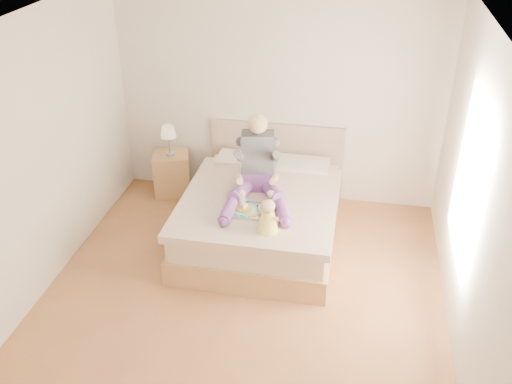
% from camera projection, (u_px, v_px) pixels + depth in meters
% --- Properties ---
extents(room, '(4.02, 4.22, 2.71)m').
position_uv_depth(room, '(250.00, 161.00, 5.05)').
color(room, brown).
rests_on(room, ground).
extents(bed, '(1.70, 2.18, 1.00)m').
position_uv_depth(bed, '(262.00, 212.00, 6.57)').
color(bed, '#A0774A').
rests_on(bed, ground).
extents(nightstand, '(0.56, 0.52, 0.56)m').
position_uv_depth(nightstand, '(172.00, 173.00, 7.46)').
color(nightstand, '#A0774A').
rests_on(nightstand, ground).
extents(lamp, '(0.20, 0.20, 0.40)m').
position_uv_depth(lamp, '(168.00, 133.00, 7.15)').
color(lamp, '#B5B8BC').
rests_on(lamp, nightstand).
extents(adult, '(0.75, 1.12, 0.89)m').
position_uv_depth(adult, '(257.00, 171.00, 6.25)').
color(adult, '#653483').
rests_on(adult, bed).
extents(tray, '(0.46, 0.36, 0.13)m').
position_uv_depth(tray, '(252.00, 209.00, 6.00)').
color(tray, '#B5B8BC').
rests_on(tray, bed).
extents(baby, '(0.24, 0.33, 0.36)m').
position_uv_depth(baby, '(268.00, 218.00, 5.63)').
color(baby, '#FFE550').
rests_on(baby, bed).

